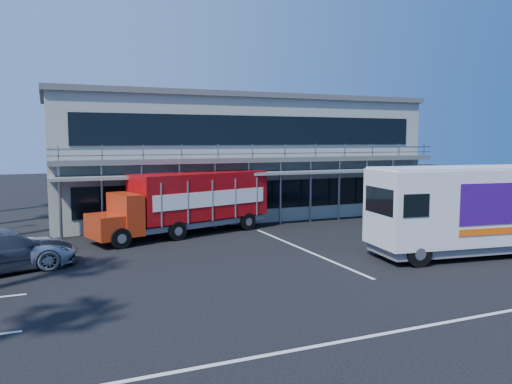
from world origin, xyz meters
name	(u,v)px	position (x,y,z in m)	size (l,w,h in m)	color
ground	(294,271)	(0.00, 0.00, 0.00)	(120.00, 120.00, 0.00)	black
building	(230,156)	(3.00, 14.94, 3.66)	(22.40, 12.00, 7.30)	gray
red_truck	(189,201)	(-1.56, 8.32, 1.67)	(9.29, 4.58, 3.06)	#AA290D
white_van	(461,209)	(7.26, -0.46, 1.92)	(7.65, 3.46, 3.61)	silver
parked_car_c	(6,251)	(-9.50, 4.40, 0.67)	(2.23, 4.83, 1.34)	#BBBBBD
parked_car_d	(5,252)	(-9.50, 4.00, 0.72)	(2.01, 4.94, 1.44)	#2E323E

